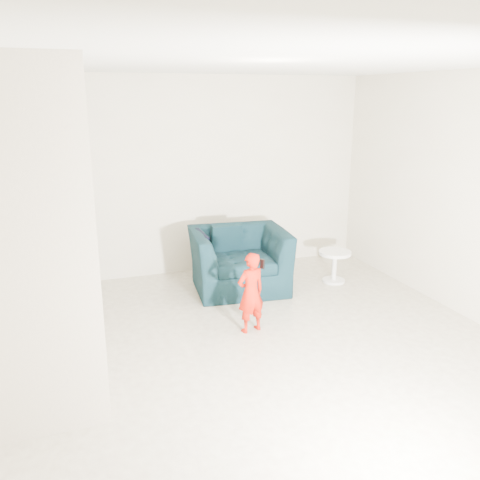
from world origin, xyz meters
The scene contains 10 objects.
floor centered at (0.00, 0.00, 0.00)m, with size 5.50×5.50×0.00m, color gray.
ceiling centered at (0.00, 0.00, 2.70)m, with size 5.50×5.50×0.00m, color silver.
back_wall centered at (0.00, 2.75, 1.35)m, with size 5.00×5.00×0.00m, color #BFB59B.
armchair centered at (0.37, 1.86, 0.39)m, with size 1.20×1.04×0.78m, color black.
toddler centered at (0.07, 0.63, 0.44)m, with size 0.32×0.21×0.87m, color #A00E05.
side_table centered at (1.65, 1.65, 0.29)m, with size 0.43×0.43×0.43m.
staircase centered at (-2.00, 0.55, 0.95)m, with size 1.02×3.03×3.62m.
cushion centered at (0.27, 2.11, 0.63)m, with size 0.40×0.11×0.38m, color black.
throw centered at (-0.10, 1.93, 0.49)m, with size 0.05×0.50×0.57m, color black.
phone centered at (0.17, 0.58, 0.76)m, with size 0.02×0.05×0.10m, color black.
Camera 1 is at (-1.70, -4.00, 2.43)m, focal length 38.00 mm.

